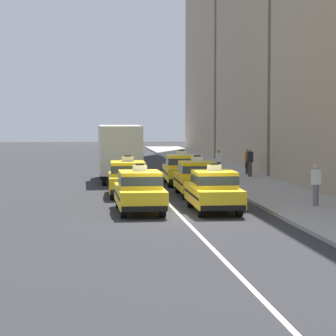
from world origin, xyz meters
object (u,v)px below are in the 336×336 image
at_px(taxi_right_nearest, 214,190).
at_px(taxi_right_third, 181,169).
at_px(pedestrian_mid_block, 218,162).
at_px(pedestrian_near_crosswalk, 316,185).
at_px(taxi_left_nearest, 140,191).
at_px(pedestrian_by_storefront, 250,162).
at_px(taxi_right_second, 197,178).
at_px(box_truck_left_third, 119,151).
at_px(pedestrian_trailing, 247,161).
at_px(taxi_left_second, 128,178).

height_order(taxi_right_nearest, taxi_right_third, same).
height_order(taxi_right_third, pedestrian_mid_block, taxi_right_third).
height_order(taxi_right_nearest, pedestrian_near_crosswalk, taxi_right_nearest).
relative_size(taxi_left_nearest, pedestrian_near_crosswalk, 2.68).
xyz_separation_m(taxi_left_nearest, pedestrian_by_storefront, (7.83, 14.94, 0.13)).
height_order(taxi_left_nearest, taxi_right_second, same).
bearing_deg(taxi_right_second, pedestrian_by_storefront, 63.14).
relative_size(box_truck_left_third, pedestrian_trailing, 4.35).
distance_m(taxi_left_second, pedestrian_near_crosswalk, 9.49).
xyz_separation_m(taxi_left_second, pedestrian_by_storefront, (7.93, 8.81, 0.13)).
bearing_deg(taxi_right_nearest, taxi_right_third, 88.82).
xyz_separation_m(taxi_right_second, pedestrian_near_crosswalk, (4.10, -5.58, 0.14)).
height_order(taxi_left_second, pedestrian_mid_block, taxi_left_second).
xyz_separation_m(taxi_left_nearest, pedestrian_mid_block, (6.09, 15.96, 0.07)).
xyz_separation_m(taxi_right_third, pedestrian_trailing, (4.93, 5.40, 0.08)).
height_order(box_truck_left_third, pedestrian_trailing, box_truck_left_third).
relative_size(taxi_right_third, pedestrian_by_storefront, 2.70).
relative_size(taxi_right_third, pedestrian_mid_block, 2.89).
bearing_deg(taxi_left_second, pedestrian_trailing, 52.82).
xyz_separation_m(taxi_left_nearest, pedestrian_near_crosswalk, (7.27, 0.17, 0.14)).
bearing_deg(pedestrian_near_crosswalk, taxi_right_second, 126.32).
height_order(taxi_right_third, pedestrian_trailing, taxi_right_third).
height_order(box_truck_left_third, taxi_right_third, box_truck_left_third).
bearing_deg(box_truck_left_third, pedestrian_by_storefront, 5.91).
xyz_separation_m(taxi_right_third, pedestrian_near_crosswalk, (4.06, -11.44, 0.14)).
distance_m(box_truck_left_third, pedestrian_mid_block, 6.53).
xyz_separation_m(taxi_right_nearest, pedestrian_mid_block, (3.13, 16.06, 0.07)).
distance_m(pedestrian_near_crosswalk, pedestrian_mid_block, 15.84).
bearing_deg(pedestrian_near_crosswalk, taxi_left_nearest, -178.65).
bearing_deg(pedestrian_near_crosswalk, pedestrian_by_storefront, 87.83).
height_order(taxi_left_nearest, pedestrian_by_storefront, taxi_left_nearest).
bearing_deg(taxi_left_nearest, pedestrian_near_crosswalk, 1.35).
distance_m(taxi_left_second, pedestrian_mid_block, 11.62).
xyz_separation_m(pedestrian_near_crosswalk, pedestrian_trailing, (0.87, 16.83, -0.06)).
bearing_deg(taxi_right_third, pedestrian_mid_block, 56.49).
distance_m(box_truck_left_third, taxi_right_second, 9.04).
xyz_separation_m(taxi_left_second, pedestrian_mid_block, (6.20, 9.83, 0.07)).
relative_size(taxi_right_nearest, pedestrian_near_crosswalk, 2.69).
relative_size(taxi_left_nearest, pedestrian_trailing, 2.86).
height_order(taxi_left_second, pedestrian_by_storefront, taxi_left_second).
relative_size(taxi_right_second, pedestrian_mid_block, 2.87).
xyz_separation_m(box_truck_left_third, taxi_right_second, (3.29, -8.37, -0.90)).
bearing_deg(box_truck_left_third, pedestrian_trailing, 19.23).
height_order(taxi_right_nearest, pedestrian_trailing, taxi_right_nearest).
relative_size(taxi_right_second, pedestrian_trailing, 2.87).
distance_m(pedestrian_near_crosswalk, pedestrian_by_storefront, 14.78).
distance_m(pedestrian_by_storefront, pedestrian_trailing, 2.08).
xyz_separation_m(box_truck_left_third, taxi_right_nearest, (3.09, -14.22, -0.90)).
distance_m(pedestrian_mid_block, pedestrian_by_storefront, 2.02).
height_order(box_truck_left_third, taxi_right_nearest, box_truck_left_third).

